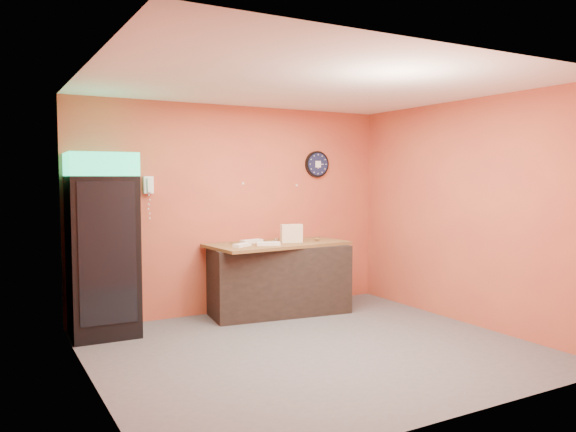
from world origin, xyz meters
TOP-DOWN VIEW (x-y plane):
  - floor at (0.00, 0.00)m, footprint 4.50×4.50m
  - back_wall at (0.00, 2.00)m, footprint 4.50×0.02m
  - left_wall at (-2.25, 0.00)m, footprint 0.02×4.00m
  - right_wall at (2.25, 0.00)m, footprint 0.02×4.00m
  - ceiling at (0.00, 0.00)m, footprint 4.50×4.00m
  - beverage_cooler at (-1.85, 1.60)m, footprint 0.76×0.78m
  - prep_counter at (0.43, 1.59)m, footprint 1.92×1.04m
  - wall_clock at (1.28, 1.97)m, footprint 0.38×0.06m
  - wall_phone at (-1.22, 1.95)m, footprint 0.12×0.10m
  - butcher_paper at (0.43, 1.59)m, footprint 1.94×1.04m
  - sub_roll_stack at (0.59, 1.51)m, footprint 0.31×0.16m
  - wrapped_sandwich_left at (-0.17, 1.44)m, footprint 0.28×0.22m
  - wrapped_sandwich_mid at (0.18, 1.39)m, footprint 0.32×0.22m
  - wrapped_sandwich_right at (0.10, 1.74)m, footprint 0.32×0.18m
  - kitchen_tool at (0.45, 1.67)m, footprint 0.05×0.05m

SIDE VIEW (x-z plane):
  - floor at x=0.00m, z-range 0.00..0.00m
  - prep_counter at x=0.43m, z-range 0.00..0.92m
  - butcher_paper at x=0.43m, z-range 0.92..0.96m
  - wrapped_sandwich_left at x=-0.17m, z-range 0.96..0.99m
  - wrapped_sandwich_mid at x=0.18m, z-range 0.96..1.00m
  - wrapped_sandwich_right at x=0.10m, z-range 0.96..1.00m
  - kitchen_tool at x=0.45m, z-range 0.96..1.01m
  - beverage_cooler at x=-1.85m, z-range -0.02..2.09m
  - sub_roll_stack at x=0.59m, z-range 0.96..1.20m
  - back_wall at x=0.00m, z-range 0.00..2.80m
  - left_wall at x=-2.25m, z-range 0.00..2.80m
  - right_wall at x=2.25m, z-range 0.00..2.80m
  - wall_phone at x=-1.22m, z-range 1.63..1.85m
  - wall_clock at x=1.28m, z-range 1.83..2.22m
  - ceiling at x=0.00m, z-range 2.79..2.81m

